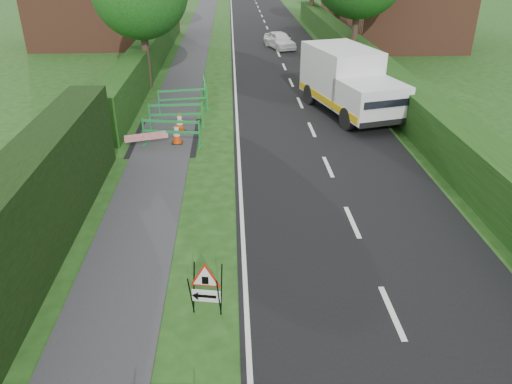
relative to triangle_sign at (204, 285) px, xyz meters
name	(u,v)px	position (x,y,z in m)	size (l,w,h in m)	color
ground	(269,356)	(1.15, -1.16, -0.70)	(120.00, 120.00, 0.00)	#1C3F12
road_surface	(268,30)	(3.65, 33.84, -0.69)	(6.00, 90.00, 0.02)	black
footpath	(199,30)	(-1.85, 33.84, -0.69)	(2.00, 90.00, 0.02)	#2D2D30
hedge_west_far	(152,69)	(-3.85, 20.84, -0.70)	(1.00, 24.00, 1.80)	#14380F
hedge_east	(382,96)	(7.65, 14.84, -0.70)	(1.20, 50.00, 1.50)	#14380F
house_east_a	(404,1)	(12.15, 26.84, 2.20)	(7.50, 7.40, 7.88)	brown
triangle_sign	(204,285)	(0.00, 0.00, 0.00)	(0.79, 0.79, 1.00)	black
works_van	(349,81)	(5.42, 12.43, 0.66)	(3.57, 5.99, 2.57)	silver
traffic_cone_0	(363,118)	(5.67, 10.54, -0.31)	(0.38, 0.38, 0.79)	black
traffic_cone_1	(370,103)	(6.40, 12.37, -0.31)	(0.38, 0.38, 0.79)	black
traffic_cone_2	(344,91)	(5.74, 14.38, -0.31)	(0.38, 0.38, 0.79)	black
traffic_cone_3	(177,133)	(-1.37, 9.18, -0.31)	(0.38, 0.38, 0.79)	black
traffic_cone_4	(180,122)	(-1.37, 10.39, -0.31)	(0.38, 0.38, 0.79)	black
ped_barrier_0	(171,129)	(-1.52, 8.92, -0.07)	(2.09, 0.68, 1.00)	#178234
ped_barrier_1	(176,112)	(-1.53, 10.83, -0.07)	(2.07, 0.44, 1.00)	#178234
ped_barrier_2	(183,97)	(-1.43, 12.87, -0.07)	(2.09, 0.66, 1.00)	#178234
ped_barrier_3	(205,89)	(-0.58, 14.17, -0.07)	(0.55, 2.08, 1.00)	#178234
redwhite_plank	(148,149)	(-2.37, 8.74, -0.70)	(1.50, 0.04, 0.25)	red
hatchback_car	(280,40)	(3.89, 26.24, -0.15)	(1.29, 3.21, 1.09)	white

